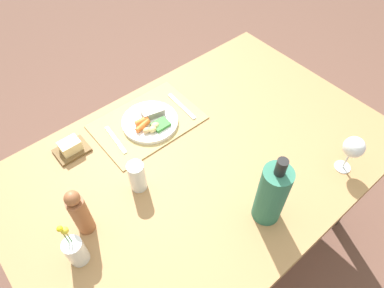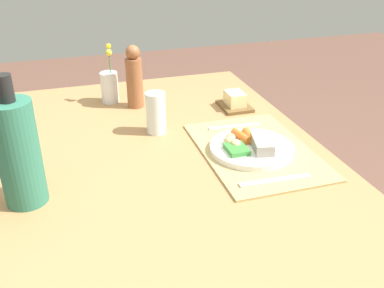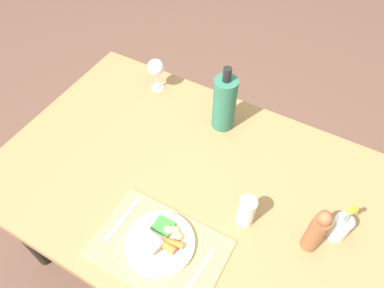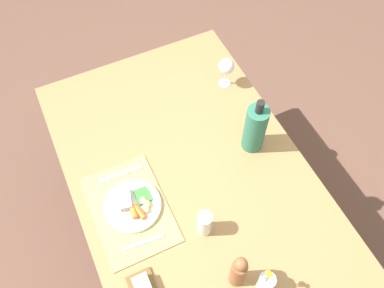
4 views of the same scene
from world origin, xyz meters
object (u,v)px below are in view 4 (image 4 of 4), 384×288
object	(u,v)px
water_tumbler	(204,224)
wine_glass	(226,67)
fork	(121,174)
flower_vase	(266,283)
knife	(144,242)
dinner_plate	(133,205)
cooler_bottle	(255,128)
pepper_mill	(238,272)
butter_dish	(143,287)
dining_table	(189,181)

from	to	relation	value
water_tumbler	wine_glass	bearing A→B (deg)	146.26
fork	flower_vase	xyz separation A→B (m)	(0.69, 0.32, 0.05)
fork	wine_glass	world-z (taller)	wine_glass
fork	water_tumbler	xyz separation A→B (m)	(0.38, 0.22, 0.05)
knife	fork	bearing A→B (deg)	-178.99
dinner_plate	flower_vase	world-z (taller)	flower_vase
wine_glass	cooler_bottle	bearing A→B (deg)	-8.78
fork	wine_glass	xyz separation A→B (m)	(-0.28, 0.66, 0.11)
fork	water_tumbler	bearing A→B (deg)	32.67
flower_vase	wine_glass	size ratio (longest dim) A/B	1.29
pepper_mill	knife	bearing A→B (deg)	-136.65
cooler_bottle	butter_dish	world-z (taller)	cooler_bottle
fork	pepper_mill	world-z (taller)	pepper_mill
water_tumbler	pepper_mill	world-z (taller)	pepper_mill
knife	flower_vase	xyz separation A→B (m)	(0.35, 0.35, 0.05)
fork	flower_vase	size ratio (longest dim) A/B	0.90
water_tumbler	butter_dish	bearing A→B (deg)	-70.04
knife	flower_vase	distance (m)	0.50
dinner_plate	knife	xyz separation A→B (m)	(0.17, -0.02, -0.01)
pepper_mill	flower_vase	bearing A→B (deg)	48.65
flower_vase	wine_glass	bearing A→B (deg)	160.68
fork	butter_dish	distance (m)	0.51
dinner_plate	water_tumbler	size ratio (longest dim) A/B	1.83
water_tumbler	cooler_bottle	size ratio (longest dim) A/B	0.42
knife	flower_vase	bearing A→B (deg)	49.53
knife	butter_dish	size ratio (longest dim) A/B	1.31
cooler_bottle	flower_vase	world-z (taller)	cooler_bottle
knife	pepper_mill	xyz separation A→B (m)	(0.28, 0.27, 0.10)
water_tumbler	wine_glass	size ratio (longest dim) A/B	0.79
dining_table	butter_dish	distance (m)	0.54
knife	water_tumbler	bearing A→B (deg)	83.22
flower_vase	dining_table	bearing A→B (deg)	-175.20
knife	pepper_mill	distance (m)	0.40
knife	water_tumbler	world-z (taller)	water_tumbler
wine_glass	butter_dish	xyz separation A→B (m)	(0.77, -0.75, -0.10)
butter_dish	knife	bearing A→B (deg)	157.63
dinner_plate	butter_dish	distance (m)	0.34
knife	wine_glass	size ratio (longest dim) A/B	1.02
dining_table	pepper_mill	world-z (taller)	pepper_mill
knife	flower_vase	size ratio (longest dim) A/B	0.79
water_tumbler	flower_vase	size ratio (longest dim) A/B	0.61
dinner_plate	flower_vase	size ratio (longest dim) A/B	1.12
dining_table	flower_vase	size ratio (longest dim) A/B	7.18
cooler_bottle	butter_dish	distance (m)	0.80
cooler_bottle	dining_table	bearing A→B (deg)	-87.58
flower_vase	butter_dish	world-z (taller)	flower_vase
knife	cooler_bottle	xyz separation A→B (m)	(-0.23, 0.63, 0.12)
dining_table	water_tumbler	distance (m)	0.30
knife	cooler_bottle	distance (m)	0.68
dinner_plate	dining_table	bearing A→B (deg)	99.55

